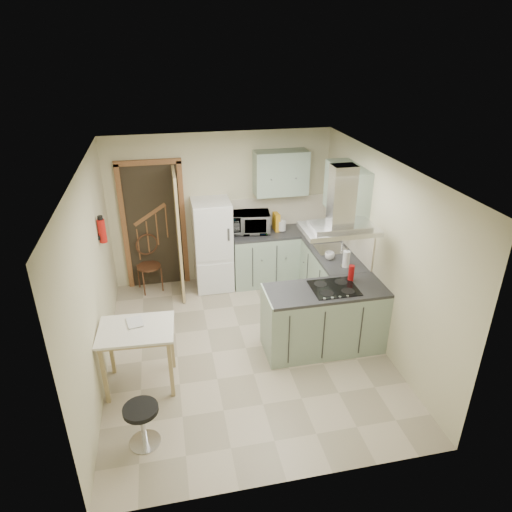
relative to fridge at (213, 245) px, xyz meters
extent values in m
plane|color=#B4A48C|center=(0.20, -1.80, -0.75)|extent=(4.20, 4.20, 0.00)
plane|color=silver|center=(0.20, -1.80, 1.75)|extent=(4.20, 4.20, 0.00)
plane|color=beige|center=(0.20, 0.30, 0.50)|extent=(3.60, 0.00, 3.60)
plane|color=beige|center=(-1.60, -1.80, 0.50)|extent=(0.00, 4.20, 4.20)
plane|color=beige|center=(2.00, -1.80, 0.50)|extent=(0.00, 4.20, 4.20)
cube|color=brown|center=(-0.90, 0.27, 0.30)|extent=(1.10, 0.12, 2.10)
cube|color=white|center=(0.00, 0.00, 0.00)|extent=(0.60, 0.60, 1.50)
cube|color=#9EB2A0|center=(0.86, 0.00, -0.30)|extent=(1.08, 0.60, 0.90)
cube|color=#9EB2A0|center=(1.70, -0.68, -0.30)|extent=(0.60, 1.95, 0.90)
cube|color=beige|center=(1.16, 0.29, 0.40)|extent=(1.68, 0.02, 0.50)
cube|color=#9EB2A0|center=(1.15, 0.12, 1.10)|extent=(0.85, 0.35, 0.70)
cube|color=#9EB2A0|center=(1.82, -0.95, 1.10)|extent=(0.35, 0.90, 0.70)
cube|color=#9EB2A0|center=(1.22, -1.98, -0.30)|extent=(1.55, 0.65, 0.90)
cube|color=black|center=(1.32, -1.98, 0.16)|extent=(0.58, 0.50, 0.01)
cube|color=silver|center=(1.32, -1.98, 0.97)|extent=(0.90, 0.55, 0.10)
cube|color=silver|center=(1.70, -0.85, 0.16)|extent=(0.45, 0.40, 0.01)
cylinder|color=#B2140F|center=(-1.54, -0.90, 0.75)|extent=(0.10, 0.10, 0.32)
cube|color=tan|center=(-1.15, -2.23, -0.35)|extent=(0.89, 0.69, 0.80)
cube|color=#52231B|center=(-1.05, 0.10, -0.32)|extent=(0.47, 0.47, 0.85)
cylinder|color=black|center=(-1.12, -3.15, -0.51)|extent=(0.45, 0.45, 0.48)
imported|color=black|center=(0.65, 0.07, 0.32)|extent=(0.65, 0.48, 0.33)
cylinder|color=silver|center=(1.15, -0.01, 0.25)|extent=(0.15, 0.15, 0.20)
cube|color=orange|center=(1.07, 0.06, 0.30)|extent=(0.09, 0.20, 0.29)
imported|color=#A8A6B1|center=(1.77, -0.27, 0.23)|extent=(0.09, 0.09, 0.16)
cylinder|color=silver|center=(1.70, -1.44, 0.27)|extent=(0.11, 0.11, 0.25)
imported|color=silver|center=(1.56, -1.17, 0.20)|extent=(0.18, 0.18, 0.11)
cylinder|color=#AD0E10|center=(1.61, -1.83, 0.26)|extent=(0.08, 0.08, 0.22)
imported|color=maroon|center=(-1.25, -2.13, 0.10)|extent=(0.22, 0.27, 0.11)
camera|label=1|loc=(-0.70, -6.73, 3.06)|focal=32.00mm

